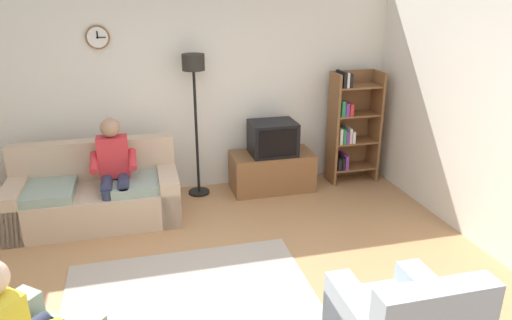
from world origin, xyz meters
TOP-DOWN VIEW (x-y plane):
  - ground_plane at (0.00, 0.00)m, footprint 12.00×12.00m
  - back_wall_assembly at (-0.00, 2.66)m, footprint 6.20×0.17m
  - couch at (-1.17, 1.87)m, footprint 1.90×0.88m
  - tv_stand at (1.09, 2.25)m, footprint 1.10×0.56m
  - tv at (1.09, 2.23)m, footprint 0.60×0.49m
  - bookshelf at (2.24, 2.32)m, footprint 0.68×0.36m
  - floor_lamp at (0.10, 2.35)m, footprint 0.28×0.28m
  - area_rug at (-0.29, 0.03)m, footprint 2.20×1.70m
  - person_on_couch at (-0.93, 1.76)m, footprint 0.51×0.54m

SIDE VIEW (x-z plane):
  - ground_plane at x=0.00m, z-range 0.00..0.00m
  - area_rug at x=-0.29m, z-range 0.00..0.01m
  - tv_stand at x=1.09m, z-range 0.00..0.52m
  - couch at x=-1.17m, z-range -0.14..0.76m
  - person_on_couch at x=-0.93m, z-range 0.08..1.32m
  - tv at x=1.09m, z-range 0.52..0.96m
  - bookshelf at x=2.24m, z-range 0.01..1.59m
  - back_wall_assembly at x=0.00m, z-range 0.00..2.70m
  - floor_lamp at x=0.10m, z-range 0.53..2.38m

